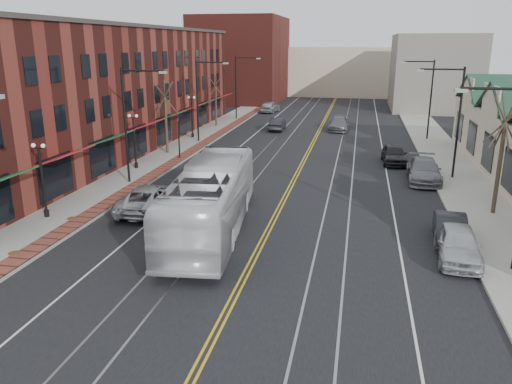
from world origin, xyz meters
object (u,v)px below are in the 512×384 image
at_px(transit_bus, 211,199).
at_px(parked_car_b, 450,230).
at_px(parked_suv, 151,198).
at_px(parked_car_d, 394,154).
at_px(parked_car_a, 458,244).
at_px(parked_car_c, 424,170).

distance_m(transit_bus, parked_car_b, 12.32).
distance_m(transit_bus, parked_suv, 5.34).
xyz_separation_m(transit_bus, parked_car_d, (10.44, 18.33, -1.04)).
distance_m(parked_car_a, parked_car_b, 2.07).
height_order(parked_suv, parked_car_a, parked_suv).
height_order(parked_car_a, parked_car_b, parked_car_a).
height_order(parked_suv, parked_car_c, parked_suv).
bearing_deg(parked_suv, parked_car_b, 171.49).
xyz_separation_m(parked_car_a, parked_car_d, (-1.80, 19.48, 0.00)).
distance_m(parked_car_b, parked_car_d, 17.50).
xyz_separation_m(transit_bus, parked_car_c, (12.24, 12.96, -1.02)).
height_order(parked_suv, parked_car_b, parked_suv).
relative_size(parked_suv, parked_car_d, 1.26).
distance_m(parked_suv, parked_car_d, 21.75).
height_order(transit_bus, parked_car_b, transit_bus).
bearing_deg(parked_car_d, parked_suv, -135.54).
relative_size(parked_car_a, parked_car_d, 0.99).
xyz_separation_m(transit_bus, parked_car_a, (12.24, -1.15, -1.05)).
relative_size(parked_car_a, parked_car_c, 0.83).
distance_m(parked_suv, parked_car_b, 16.88).
bearing_deg(parked_car_b, parked_car_d, 100.25).
height_order(parked_suv, parked_car_d, parked_suv).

